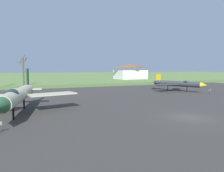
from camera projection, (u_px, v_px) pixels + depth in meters
name	position (u px, v px, depth m)	size (l,w,h in m)	color
ground_plane	(190.00, 118.00, 21.86)	(600.00, 600.00, 0.00)	#607F42
asphalt_apron	(125.00, 99.00, 35.61)	(103.16, 50.22, 0.05)	#383533
grass_verge_strip	(80.00, 86.00, 64.02)	(163.16, 12.00, 0.06)	#537236
jet_fighter_front_left	(178.00, 84.00, 47.85)	(10.58, 12.27, 4.01)	#33383D
info_placard_front_left	(210.00, 91.00, 42.55)	(0.63, 0.34, 0.96)	black
jet_fighter_front_right	(18.00, 95.00, 23.17)	(13.42, 16.31, 5.34)	#B7B293
bare_tree_center	(23.00, 70.00, 63.49)	(2.50, 2.00, 9.88)	brown
visitor_building	(131.00, 71.00, 108.34)	(17.88, 11.97, 8.13)	silver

